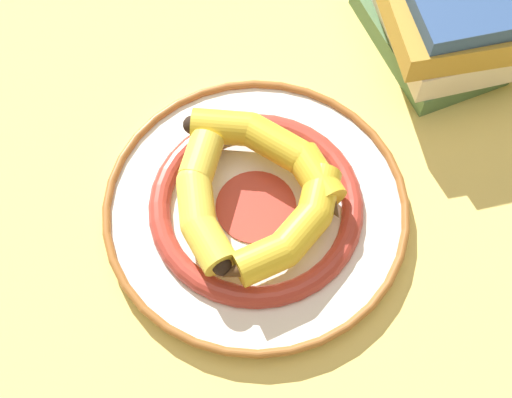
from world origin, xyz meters
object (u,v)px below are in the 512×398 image
Objects in this scene: decorative_bowl at (256,208)px; banana_a at (292,231)px; banana_c at (201,200)px; book_stack at (444,8)px; banana_b at (273,151)px.

banana_a is (0.04, 0.05, 0.04)m from decorative_bowl.
banana_c is 0.68× the size of book_stack.
book_stack reaches higher than decorative_bowl.
banana_c is (-0.02, -0.10, -0.00)m from banana_a.
banana_a is at bearing 50.45° from decorative_bowl.
banana_b is at bearing 50.09° from banana_a.
banana_a is 0.10m from banana_b.
banana_a is 0.81× the size of banana_b.
book_stack is at bearing -103.33° from banana_b.
banana_b is 0.79× the size of book_stack.
banana_a is at bearing 61.53° from banana_c.
banana_a is 0.35m from book_stack.
decorative_bowl is 1.71× the size of banana_b.
banana_a reaches higher than decorative_bowl.
banana_a is 0.10m from banana_c.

